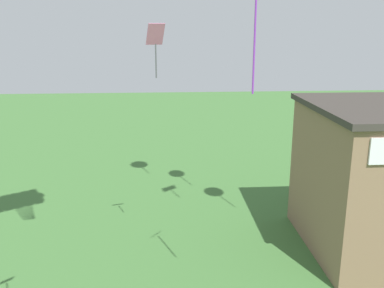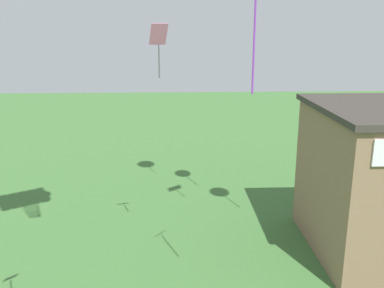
{
  "view_description": "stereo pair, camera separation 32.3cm",
  "coord_description": "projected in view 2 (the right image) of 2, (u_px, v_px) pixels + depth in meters",
  "views": [
    {
      "loc": [
        -0.82,
        -2.0,
        9.18
      ],
      "look_at": [
        0.0,
        9.63,
        5.98
      ],
      "focal_mm": 40.0,
      "sensor_mm": 36.0,
      "label": 1
    },
    {
      "loc": [
        -0.49,
        -2.02,
        9.18
      ],
      "look_at": [
        0.0,
        9.63,
        5.98
      ],
      "focal_mm": 40.0,
      "sensor_mm": 36.0,
      "label": 2
    }
  ],
  "objects": [
    {
      "name": "kite_pink_diamond",
      "position": [
        159.0,
        40.0,
        15.17
      ],
      "size": [
        0.71,
        0.6,
        1.91
      ],
      "color": "pink"
    }
  ]
}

